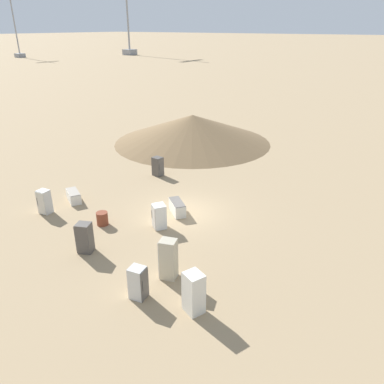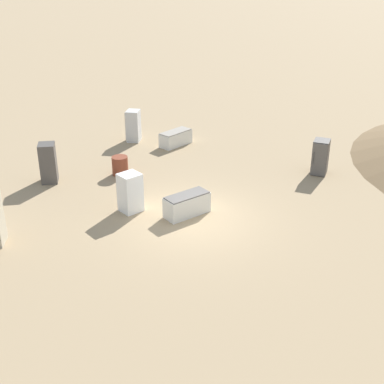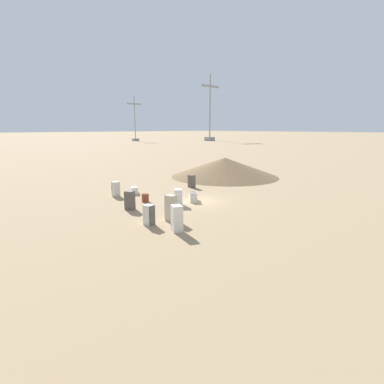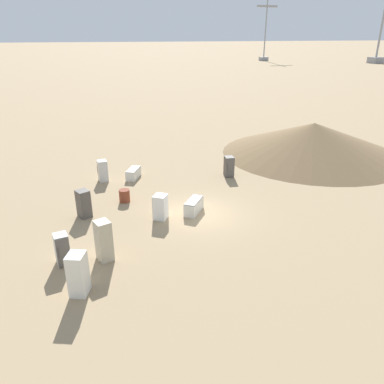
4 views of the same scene
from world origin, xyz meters
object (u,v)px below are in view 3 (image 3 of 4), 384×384
(discarded_fridge_5, at_px, (130,200))
(discarded_fridge_6, at_px, (177,218))
(discarded_fridge_2, at_px, (178,197))
(discarded_fridge_4, at_px, (171,208))
(discarded_fridge_7, at_px, (116,189))
(discarded_fridge_0, at_px, (193,197))
(discarded_fridge_3, at_px, (149,215))
(rusty_barrel, at_px, (145,198))
(discarded_fridge_8, at_px, (192,181))
(discarded_fridge_1, at_px, (134,190))
(power_pylon_0, at_px, (210,121))
(power_pylon_1, at_px, (135,127))

(discarded_fridge_5, height_order, discarded_fridge_6, discarded_fridge_6)
(discarded_fridge_2, height_order, discarded_fridge_4, discarded_fridge_4)
(discarded_fridge_6, relative_size, discarded_fridge_7, 1.19)
(discarded_fridge_0, xyz_separation_m, discarded_fridge_3, (-7.09, -3.24, 0.34))
(discarded_fridge_6, relative_size, rusty_barrel, 2.30)
(discarded_fridge_7, distance_m, discarded_fridge_8, 8.86)
(discarded_fridge_1, distance_m, discarded_fridge_3, 10.87)
(discarded_fridge_3, height_order, rusty_barrel, discarded_fridge_3)
(power_pylon_0, relative_size, discarded_fridge_7, 22.68)
(power_pylon_1, xyz_separation_m, discarded_fridge_1, (-67.66, -110.78, -6.74))
(discarded_fridge_6, xyz_separation_m, rusty_barrel, (2.90, 8.24, -0.50))
(discarded_fridge_0, xyz_separation_m, discarded_fridge_7, (-4.49, 6.58, 0.36))
(discarded_fridge_2, distance_m, discarded_fridge_5, 4.27)
(power_pylon_0, relative_size, rusty_barrel, 43.80)
(discarded_fridge_8, xyz_separation_m, rusty_barrel, (-7.78, -2.26, -0.33))
(discarded_fridge_6, bearing_deg, power_pylon_0, 65.52)
(discarded_fridge_3, relative_size, discarded_fridge_6, 0.82)
(discarded_fridge_5, relative_size, discarded_fridge_8, 1.11)
(discarded_fridge_8, bearing_deg, discarded_fridge_1, -8.24)
(discarded_fridge_8, distance_m, rusty_barrel, 8.11)
(discarded_fridge_0, relative_size, discarded_fridge_3, 1.15)
(power_pylon_0, relative_size, discarded_fridge_6, 19.03)
(power_pylon_0, bearing_deg, discarded_fridge_2, -136.28)
(discarded_fridge_0, xyz_separation_m, rusty_barrel, (-3.57, 2.66, 0.00))
(discarded_fridge_5, bearing_deg, discarded_fridge_3, -127.89)
(power_pylon_1, bearing_deg, discarded_fridge_8, -118.50)
(discarded_fridge_0, xyz_separation_m, discarded_fridge_4, (-5.31, -3.44, 0.58))
(discarded_fridge_2, relative_size, discarded_fridge_7, 0.95)
(discarded_fridge_0, xyz_separation_m, discarded_fridge_5, (-5.99, 1.29, 0.41))
(discarded_fridge_1, distance_m, discarded_fridge_2, 6.80)
(discarded_fridge_4, relative_size, discarded_fridge_6, 1.09)
(power_pylon_0, xyz_separation_m, discarded_fridge_4, (-101.60, -97.20, -9.51))
(discarded_fridge_4, xyz_separation_m, discarded_fridge_7, (0.82, 10.02, -0.22))
(discarded_fridge_3, xyz_separation_m, discarded_fridge_8, (11.31, 8.17, -0.01))
(discarded_fridge_7, bearing_deg, discarded_fridge_8, -107.19)
(discarded_fridge_3, distance_m, discarded_fridge_5, 4.66)
(power_pylon_1, xyz_separation_m, discarded_fridge_5, (-71.24, -116.04, -6.29))
(discarded_fridge_1, xyz_separation_m, discarded_fridge_7, (-2.09, 0.03, 0.40))
(discarded_fridge_1, xyz_separation_m, discarded_fridge_2, (0.41, -6.77, 0.36))
(power_pylon_1, height_order, discarded_fridge_5, power_pylon_1)
(discarded_fridge_1, height_order, discarded_fridge_5, discarded_fridge_5)
(discarded_fridge_8, bearing_deg, power_pylon_0, -130.45)
(discarded_fridge_1, bearing_deg, discarded_fridge_0, 137.95)
(discarded_fridge_8, bearing_deg, discarded_fridge_5, 25.20)
(power_pylon_0, relative_size, discarded_fridge_4, 17.53)
(discarded_fridge_2, distance_m, discarded_fridge_8, 8.06)
(discarded_fridge_4, bearing_deg, rusty_barrel, 55.62)
(power_pylon_1, xyz_separation_m, discarded_fridge_6, (-71.73, -122.92, -6.20))
(discarded_fridge_5, bearing_deg, discarded_fridge_7, 50.04)
(discarded_fridge_3, bearing_deg, discarded_fridge_8, -154.33)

